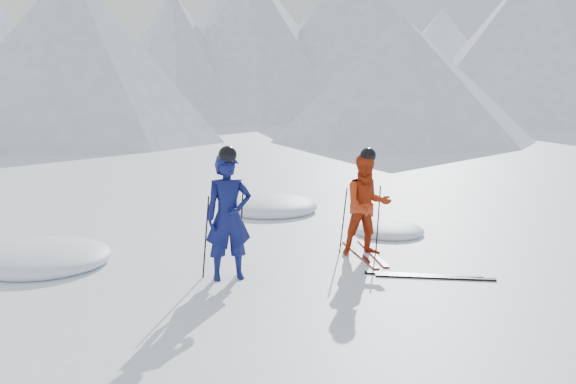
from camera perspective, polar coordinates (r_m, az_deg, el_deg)
name	(u,v)px	position (r m, az deg, el deg)	size (l,w,h in m)	color
ground	(403,257)	(10.14, 10.69, -5.97)	(160.00, 160.00, 0.00)	white
mountain_range	(212,32)	(45.13, -7.10, 14.62)	(106.15, 62.94, 15.53)	#B2BCD1
skier_blue	(229,217)	(8.67, -5.58, -2.35)	(0.66, 0.43, 1.81)	#0C1149
skier_red	(367,205)	(9.99, 7.40, -1.23)	(0.81, 0.63, 1.66)	#AD2E0D
pole_blue_left	(206,237)	(8.81, -7.70, -4.21)	(0.02, 0.02, 1.20)	black
pole_blue_right	(241,233)	(9.04, -4.44, -3.80)	(0.02, 0.02, 1.20)	black
pole_red_left	(343,220)	(10.13, 5.20, -2.64)	(0.02, 0.02, 1.11)	black
pole_red_right	(378,219)	(10.31, 8.44, -2.48)	(0.02, 0.02, 1.11)	black
ski_worn_left	(359,254)	(10.12, 6.70, -5.82)	(0.09, 1.70, 0.03)	black
ski_worn_right	(372,253)	(10.23, 7.89, -5.67)	(0.09, 1.70, 0.03)	black
ski_loose_a	(423,275)	(9.17, 12.55, -7.61)	(0.09, 1.70, 0.03)	black
ski_loose_b	(435,277)	(9.10, 13.60, -7.78)	(0.09, 1.70, 0.03)	black
snow_lumps	(236,234)	(11.57, -4.87, -3.90)	(11.05, 7.97, 0.47)	white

